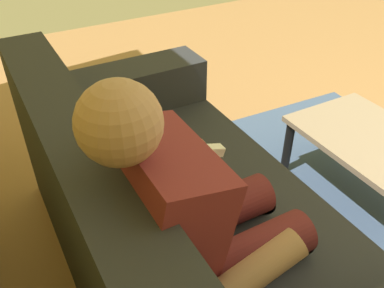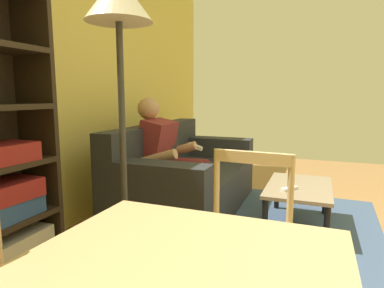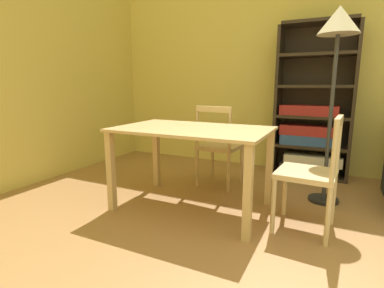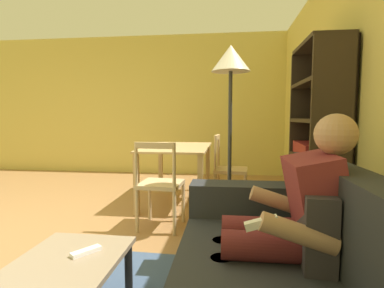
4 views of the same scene
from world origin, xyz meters
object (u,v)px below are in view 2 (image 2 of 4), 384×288
person_lounging (169,156)px  dining_chair_facing_couch (241,250)px  coffee_table (299,191)px  floor_lamp (119,30)px  couch (183,179)px  tv_remote (289,189)px

person_lounging → dining_chair_facing_couch: person_lounging is taller
coffee_table → dining_chair_facing_couch: dining_chair_facing_couch is taller
dining_chair_facing_couch → coffee_table: bearing=-6.3°
coffee_table → floor_lamp: (-1.47, 0.87, 1.19)m
couch → person_lounging: 0.36m
coffee_table → tv_remote: bearing=158.1°
floor_lamp → coffee_table: bearing=-30.6°
coffee_table → tv_remote: size_ratio=5.19×
person_lounging → floor_lamp: (-1.25, -0.31, 0.92)m
couch → floor_lamp: 1.92m
dining_chair_facing_couch → floor_lamp: size_ratio=0.50×
couch → floor_lamp: bearing=-169.9°
floor_lamp → couch: bearing=10.1°
person_lounging → tv_remote: 1.13m
couch → person_lounging: bearing=168.6°
dining_chair_facing_couch → couch: bearing=31.4°
coffee_table → tv_remote: 0.20m
tv_remote → floor_lamp: 1.90m
person_lounging → dining_chair_facing_couch: 1.69m
person_lounging → coffee_table: size_ratio=1.31×
tv_remote → dining_chair_facing_couch: (-1.39, 0.10, 0.07)m
dining_chair_facing_couch → floor_lamp: (0.09, 0.70, 1.06)m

